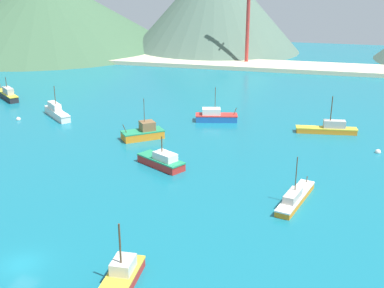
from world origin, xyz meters
The scene contains 15 objects.
ground centered at (0.00, 30.00, -0.25)m, with size 260.00×280.00×0.50m.
fishing_boat_0 centered at (-22.95, 47.47, 1.04)m, with size 8.85×8.12×6.30m.
fishing_boat_3 centered at (-41.26, 57.77, 1.03)m, with size 9.68×8.37×5.08m.
fishing_boat_4 centered at (25.41, 20.84, 0.68)m, with size 4.43×10.70×6.27m.
fishing_boat_6 centered at (8.19, 52.93, 0.97)m, with size 8.50×4.59×6.68m.
fishing_boat_7 centered at (29.42, 50.84, 0.85)m, with size 10.92×3.33×6.78m.
fishing_boat_8 centered at (-1.60, 39.47, 1.06)m, with size 7.53×6.91×7.14m.
fishing_boat_9 centered at (10.94, -0.65, 0.82)m, with size 2.97×7.60×6.29m.
fishing_boat_10 centered at (5.50, 27.99, 0.92)m, with size 8.25×6.32×4.76m.
buoy_0 centered at (37.19, 42.41, 0.16)m, with size 0.89×0.89×0.89m.
buoy_1 centered at (-29.23, 43.71, 0.15)m, with size 0.88×0.88×0.88m.
beach_strip centered at (0.00, 111.39, 0.60)m, with size 247.00×14.45×1.20m, color beige.
hill_west centered at (-74.09, 131.67, 13.65)m, with size 96.42×96.42×27.29m.
hill_central centered at (-11.30, 140.97, 16.63)m, with size 61.47×61.47×33.25m.
radio_tower centered at (4.81, 113.59, 17.20)m, with size 3.37×2.70×33.73m.
Camera 1 is at (27.09, -35.93, 27.51)m, focal length 45.60 mm.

